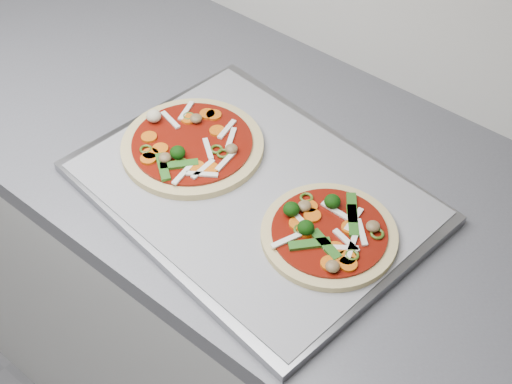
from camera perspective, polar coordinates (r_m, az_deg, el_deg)
The scene contains 5 objects.
countertop at distance 1.05m, azimuth 12.74°, elevation -5.26°, with size 3.60×0.60×0.04m, color slate.
baking_tray at distance 1.08m, azimuth -0.27°, elevation -0.05°, with size 0.51×0.38×0.02m, color gray.
parchment at distance 1.07m, azimuth -0.27°, elevation 0.29°, with size 0.49×0.35×0.00m, color gray.
pizza_left at distance 1.13m, azimuth -5.18°, elevation 3.75°, with size 0.24×0.24×0.04m.
pizza_right at distance 1.00m, azimuth 5.81°, elevation -3.24°, with size 0.21×0.21×0.03m.
Camera 1 is at (0.23, 0.66, 1.69)m, focal length 50.00 mm.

